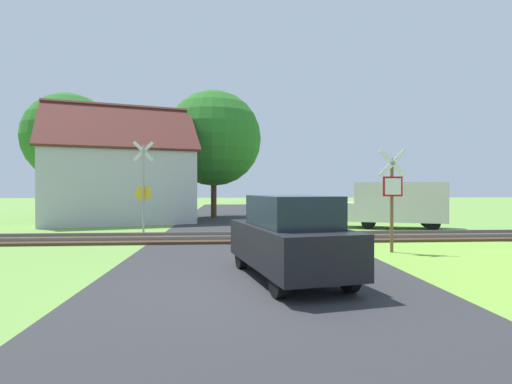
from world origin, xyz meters
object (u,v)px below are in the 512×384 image
(tree_left, at_px, (69,138))
(tree_center, at_px, (214,139))
(stop_sign_near, at_px, (392,193))
(house, at_px, (120,183))
(parked_car, at_px, (289,237))
(mail_truck, at_px, (395,203))
(crossing_sign_far, at_px, (143,184))

(tree_left, distance_m, tree_center, 9.08)
(stop_sign_near, bearing_deg, tree_left, -42.60)
(house, relative_size, parked_car, 2.29)
(house, bearing_deg, mail_truck, -34.85)
(tree_center, bearing_deg, mail_truck, -41.63)
(stop_sign_near, xyz_separation_m, tree_center, (-5.87, 15.39, 3.53))
(stop_sign_near, xyz_separation_m, crossing_sign_far, (-8.53, 5.58, 0.34))
(house, bearing_deg, crossing_sign_far, -84.08)
(mail_truck, bearing_deg, parked_car, 165.87)
(stop_sign_near, relative_size, mail_truck, 0.60)
(tree_left, height_order, mail_truck, tree_left)
(mail_truck, height_order, parked_car, mail_truck)
(tree_center, xyz_separation_m, mail_truck, (9.10, -8.09, -4.10))
(tree_center, xyz_separation_m, parked_car, (2.20, -18.70, -4.44))
(stop_sign_near, xyz_separation_m, house, (-11.22, 12.04, 0.46))
(house, relative_size, tree_center, 1.14)
(tree_left, bearing_deg, mail_truck, -20.62)
(mail_truck, bearing_deg, tree_center, 67.27)
(tree_left, bearing_deg, house, -29.55)
(crossing_sign_far, distance_m, house, 7.00)
(crossing_sign_far, bearing_deg, house, 105.18)
(house, xyz_separation_m, parked_car, (7.55, -15.35, -1.37))
(crossing_sign_far, height_order, parked_car, crossing_sign_far)
(crossing_sign_far, relative_size, mail_truck, 0.76)
(house, distance_m, tree_center, 7.02)
(tree_center, height_order, parked_car, tree_center)
(parked_car, bearing_deg, crossing_sign_far, 106.94)
(stop_sign_near, relative_size, parked_car, 0.74)
(mail_truck, bearing_deg, crossing_sign_far, 117.20)
(tree_center, relative_size, parked_car, 2.01)
(crossing_sign_far, height_order, house, house)
(tree_left, distance_m, parked_car, 21.13)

